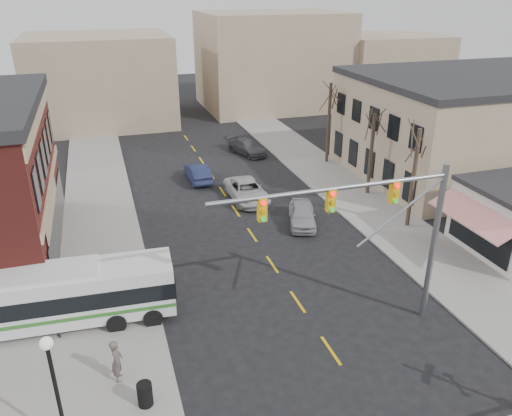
{
  "coord_description": "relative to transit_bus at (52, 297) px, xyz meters",
  "views": [
    {
      "loc": [
        -8.7,
        -14.06,
        15.16
      ],
      "look_at": [
        -0.79,
        10.67,
        3.5
      ],
      "focal_mm": 35.0,
      "sensor_mm": 36.0,
      "label": 1
    }
  ],
  "objects": [
    {
      "name": "street_lamp",
      "position": [
        0.68,
        -7.56,
        1.81
      ],
      "size": [
        0.44,
        0.44,
        4.76
      ],
      "color": "black",
      "rests_on": "sidewalk_west"
    },
    {
      "name": "pedestrian_near",
      "position": [
        2.65,
        -4.75,
        -0.59
      ],
      "size": [
        0.53,
        0.75,
        1.93
      ],
      "primitive_type": "imported",
      "rotation": [
        0.0,
        0.0,
        1.47
      ],
      "color": "#5C4F4A",
      "rests_on": "sidewalk_west"
    },
    {
      "name": "car_a",
      "position": [
        15.67,
        6.83,
        -0.93
      ],
      "size": [
        3.07,
        4.68,
        1.48
      ],
      "primitive_type": "imported",
      "rotation": [
        0.0,
        0.0,
        -0.33
      ],
      "color": "#999A9E",
      "rests_on": "ground"
    },
    {
      "name": "tree_east_a",
      "position": [
        22.39,
        4.27,
        1.82
      ],
      "size": [
        0.28,
        0.28,
        6.75
      ],
      "color": "#382B21",
      "rests_on": "sidewalk_east"
    },
    {
      "name": "sidewalk_west",
      "position": [
        2.39,
        12.27,
        -1.61
      ],
      "size": [
        5.0,
        60.0,
        0.12
      ],
      "primitive_type": "cube",
      "color": "gray",
      "rests_on": "ground"
    },
    {
      "name": "ground",
      "position": [
        11.89,
        -7.73,
        -1.67
      ],
      "size": [
        160.0,
        160.0,
        0.0
      ],
      "primitive_type": "plane",
      "color": "black",
      "rests_on": "ground"
    },
    {
      "name": "sidewalk_east",
      "position": [
        21.39,
        12.27,
        -1.61
      ],
      "size": [
        5.0,
        60.0,
        0.12
      ],
      "primitive_type": "cube",
      "color": "gray",
      "rests_on": "ground"
    },
    {
      "name": "tan_building",
      "position": [
        33.89,
        12.27,
        2.58
      ],
      "size": [
        20.3,
        15.3,
        8.5
      ],
      "color": "tan",
      "rests_on": "ground"
    },
    {
      "name": "pedestrian_far",
      "position": [
        0.49,
        -0.89,
        -0.59
      ],
      "size": [
        1.19,
        1.15,
        1.93
      ],
      "primitive_type": "imported",
      "rotation": [
        0.0,
        0.0,
        0.67
      ],
      "color": "#394964",
      "rests_on": "sidewalk_west"
    },
    {
      "name": "car_c",
      "position": [
        13.27,
        12.03,
        -0.93
      ],
      "size": [
        2.61,
        5.43,
        1.49
      ],
      "primitive_type": "imported",
      "rotation": [
        0.0,
        0.0,
        0.03
      ],
      "color": "#B1B1B1",
      "rests_on": "ground"
    },
    {
      "name": "traffic_signal_mast",
      "position": [
        14.47,
        -4.68,
        4.11
      ],
      "size": [
        10.92,
        0.3,
        8.0
      ],
      "color": "gray",
      "rests_on": "ground"
    },
    {
      "name": "trash_bin",
      "position": [
        3.56,
        -6.48,
        -1.05
      ],
      "size": [
        0.6,
        0.6,
        1.0
      ],
      "primitive_type": "cylinder",
      "color": "black",
      "rests_on": "sidewalk_west"
    },
    {
      "name": "tree_east_b",
      "position": [
        22.69,
        10.27,
        1.6
      ],
      "size": [
        0.28,
        0.28,
        6.3
      ],
      "color": "#382B21",
      "rests_on": "sidewalk_east"
    },
    {
      "name": "car_b",
      "position": [
        10.53,
        17.23,
        -0.94
      ],
      "size": [
        1.67,
        4.47,
        1.46
      ],
      "primitive_type": "imported",
      "rotation": [
        0.0,
        0.0,
        3.17
      ],
      "color": "#1B2345",
      "rests_on": "ground"
    },
    {
      "name": "car_d",
      "position": [
        16.61,
        23.01,
        -0.99
      ],
      "size": [
        3.36,
        5.11,
        1.38
      ],
      "primitive_type": "imported",
      "rotation": [
        0.0,
        0.0,
        0.33
      ],
      "color": "#48484D",
      "rests_on": "ground"
    },
    {
      "name": "transit_bus",
      "position": [
        0.0,
        0.0,
        0.0
      ],
      "size": [
        11.56,
        3.2,
        2.94
      ],
      "color": "silver",
      "rests_on": "ground"
    },
    {
      "name": "tree_east_c",
      "position": [
        22.89,
        18.27,
        2.05
      ],
      "size": [
        0.28,
        0.28,
        7.2
      ],
      "color": "#382B21",
      "rests_on": "sidewalk_east"
    }
  ]
}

